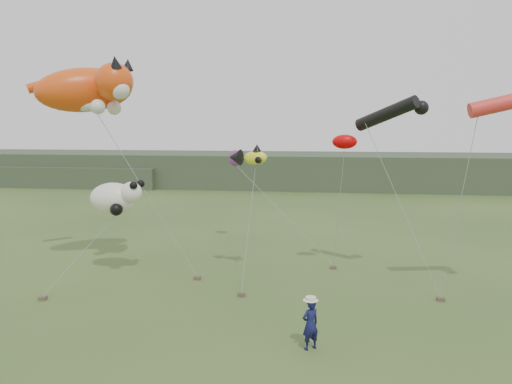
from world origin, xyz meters
TOP-DOWN VIEW (x-y plane):
  - ground at (0.00, 0.00)m, footprint 120.00×120.00m
  - headland at (-3.11, 44.69)m, footprint 90.00×13.00m
  - festival_attendant at (1.84, -0.91)m, footprint 0.77×0.72m
  - sandbag_anchors at (-0.99, 5.15)m, footprint 17.48×6.81m
  - cat_kite at (-9.42, 6.91)m, footprint 6.48×4.73m
  - fish_kite at (-1.51, 6.98)m, footprint 2.15×1.42m
  - tube_kites at (7.84, 5.99)m, footprint 8.06×4.91m
  - panda_kite at (-8.05, 6.30)m, footprint 2.78×1.80m
  - misc_kites at (0.31, 10.64)m, footprint 7.60×6.49m

SIDE VIEW (x-z plane):
  - ground at x=0.00m, z-range 0.00..0.00m
  - sandbag_anchors at x=-0.99m, z-range 0.00..0.17m
  - festival_attendant at x=1.84m, z-range 0.00..1.76m
  - headland at x=-3.11m, z-range -0.08..3.92m
  - panda_kite at x=-8.05m, z-range 3.10..4.83m
  - fish_kite at x=-1.51m, z-range 5.48..6.54m
  - misc_kites at x=0.31m, z-range 5.12..7.25m
  - tube_kites at x=7.84m, z-range 7.38..9.35m
  - cat_kite at x=-9.42m, z-range 7.94..10.76m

